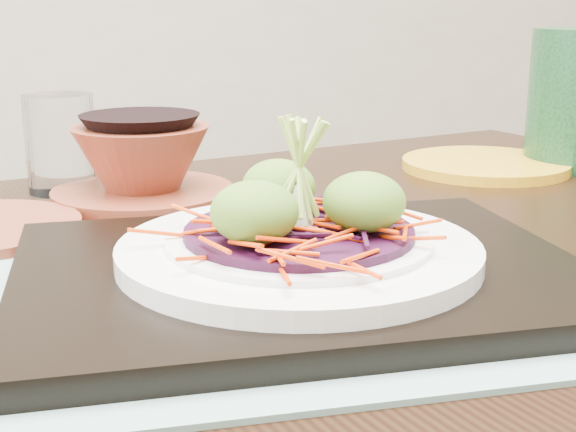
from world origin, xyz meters
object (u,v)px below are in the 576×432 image
object	(u,v)px
dining_table	(274,385)
yellow_plate	(485,165)
white_plate	(299,250)
terracotta_bowl_set	(142,168)
water_glass	(61,143)
serving_tray	(299,273)

from	to	relation	value
dining_table	yellow_plate	size ratio (longest dim) A/B	6.87
white_plate	terracotta_bowl_set	bearing A→B (deg)	100.35
water_glass	terracotta_bowl_set	bearing A→B (deg)	-46.54
yellow_plate	white_plate	bearing A→B (deg)	-139.39
dining_table	water_glass	world-z (taller)	water_glass
dining_table	white_plate	bearing A→B (deg)	-101.73
terracotta_bowl_set	yellow_plate	distance (m)	0.38
dining_table	water_glass	bearing A→B (deg)	102.92
water_glass	terracotta_bowl_set	size ratio (longest dim) A/B	0.49
dining_table	water_glass	distance (m)	0.34
dining_table	white_plate	size ratio (longest dim) A/B	5.40
white_plate	yellow_plate	world-z (taller)	white_plate
terracotta_bowl_set	yellow_plate	bearing A→B (deg)	1.83
dining_table	terracotta_bowl_set	size ratio (longest dim) A/B	6.48
dining_table	yellow_plate	bearing A→B (deg)	25.41
serving_tray	water_glass	size ratio (longest dim) A/B	3.77
serving_tray	dining_table	bearing A→B (deg)	94.93
serving_tray	water_glass	world-z (taller)	water_glass
dining_table	terracotta_bowl_set	bearing A→B (deg)	94.05
serving_tray	terracotta_bowl_set	world-z (taller)	terracotta_bowl_set
yellow_plate	terracotta_bowl_set	bearing A→B (deg)	-178.17
water_glass	yellow_plate	distance (m)	0.46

